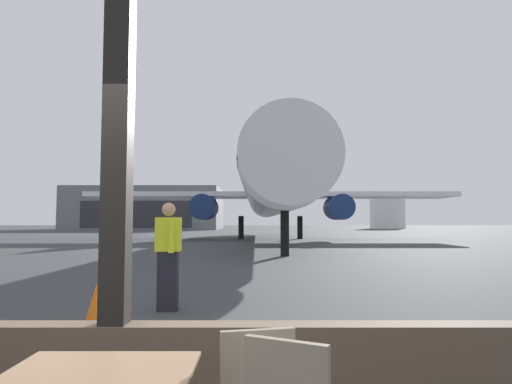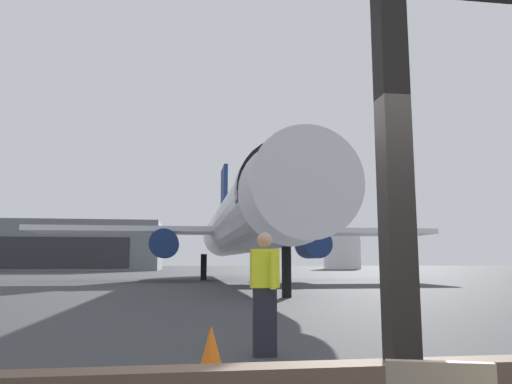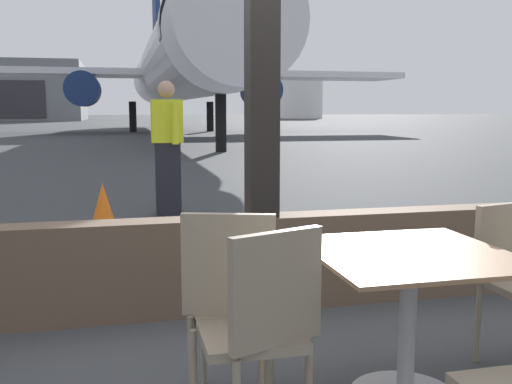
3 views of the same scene
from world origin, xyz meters
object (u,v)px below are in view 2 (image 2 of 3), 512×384
at_px(ground_crew_worker, 265,291).
at_px(distant_hangar, 76,246).
at_px(airplane, 242,225).
at_px(fuel_storage_tank, 342,252).
at_px(traffic_cone, 211,351).

xyz_separation_m(ground_crew_worker, distant_hangar, (-17.99, 72.18, 2.74)).
xyz_separation_m(airplane, fuel_storage_tank, (24.64, 54.07, -0.65)).
bearing_deg(fuel_storage_tank, distant_hangar, -170.81).
height_order(ground_crew_worker, distant_hangar, distant_hangar).
bearing_deg(airplane, distant_hangar, 113.78).
relative_size(traffic_cone, distant_hangar, 0.02).
bearing_deg(traffic_cone, ground_crew_worker, 50.08).
height_order(airplane, distant_hangar, airplane).
height_order(airplane, ground_crew_worker, airplane).
xyz_separation_m(ground_crew_worker, traffic_cone, (-0.81, -0.96, -0.63)).
relative_size(distant_hangar, fuel_storage_tank, 3.85).
bearing_deg(ground_crew_worker, fuel_storage_tank, 71.08).
xyz_separation_m(airplane, distant_hangar, (-20.60, 46.75, -0.14)).
height_order(traffic_cone, distant_hangar, distant_hangar).
bearing_deg(fuel_storage_tank, airplane, -114.50).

